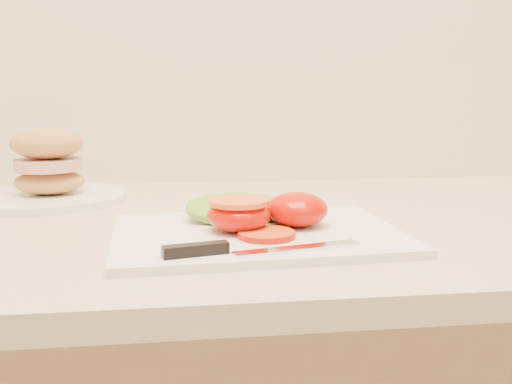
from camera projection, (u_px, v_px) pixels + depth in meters
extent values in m
cube|color=white|center=(257.00, 234.00, 0.69)|extent=(0.35, 0.27, 0.01)
ellipsoid|color=#CE0200|center=(297.00, 209.00, 0.70)|extent=(0.08, 0.08, 0.04)
ellipsoid|color=#CE0200|center=(239.00, 215.00, 0.68)|extent=(0.08, 0.08, 0.04)
cylinder|color=red|center=(239.00, 202.00, 0.68)|extent=(0.07, 0.07, 0.01)
cylinder|color=orange|center=(267.00, 234.00, 0.65)|extent=(0.07, 0.07, 0.01)
ellipsoid|color=olive|center=(236.00, 208.00, 0.75)|extent=(0.16, 0.13, 0.03)
ellipsoid|color=olive|center=(267.00, 208.00, 0.76)|extent=(0.12, 0.13, 0.02)
cube|color=silver|center=(298.00, 249.00, 0.60)|extent=(0.14, 0.05, 0.00)
cube|color=black|center=(196.00, 250.00, 0.58)|extent=(0.07, 0.03, 0.01)
cylinder|color=white|center=(50.00, 197.00, 0.92)|extent=(0.24, 0.24, 0.01)
ellipsoid|color=#B27A44|center=(49.00, 182.00, 0.92)|extent=(0.11, 0.09, 0.04)
cylinder|color=#D8938C|center=(48.00, 165.00, 0.91)|extent=(0.10, 0.10, 0.02)
ellipsoid|color=#B27A44|center=(47.00, 143.00, 0.90)|extent=(0.11, 0.09, 0.05)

